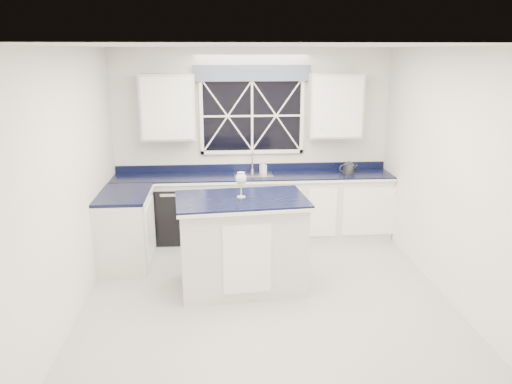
{
  "coord_description": "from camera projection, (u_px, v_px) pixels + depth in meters",
  "views": [
    {
      "loc": [
        -0.51,
        -4.96,
        2.66
      ],
      "look_at": [
        -0.09,
        0.4,
        1.13
      ],
      "focal_mm": 35.0,
      "sensor_mm": 36.0,
      "label": 1
    }
  ],
  "objects": [
    {
      "name": "ground",
      "position": [
        267.0,
        299.0,
        5.52
      ],
      "size": [
        4.5,
        4.5,
        0.0
      ],
      "primitive_type": "plane",
      "color": "#A6A6A2",
      "rests_on": "ground"
    },
    {
      "name": "back_wall",
      "position": [
        252.0,
        143.0,
        7.31
      ],
      "size": [
        4.0,
        0.1,
        2.7
      ],
      "primitive_type": "cube",
      "color": "white",
      "rests_on": "ground"
    },
    {
      "name": "base_cabinets",
      "position": [
        231.0,
        212.0,
        7.09
      ],
      "size": [
        3.99,
        1.6,
        0.9
      ],
      "color": "silver",
      "rests_on": "ground"
    },
    {
      "name": "countertop",
      "position": [
        253.0,
        176.0,
        7.14
      ],
      "size": [
        3.98,
        0.64,
        0.04
      ],
      "primitive_type": "cube",
      "color": "black",
      "rests_on": "base_cabinets"
    },
    {
      "name": "dishwasher",
      "position": [
        178.0,
        212.0,
        7.2
      ],
      "size": [
        0.6,
        0.58,
        0.82
      ],
      "primitive_type": "cube",
      "color": "black",
      "rests_on": "ground"
    },
    {
      "name": "window",
      "position": [
        252.0,
        110.0,
        7.13
      ],
      "size": [
        1.65,
        0.09,
        1.26
      ],
      "color": "black",
      "rests_on": "ground"
    },
    {
      "name": "upper_cabinets",
      "position": [
        253.0,
        106.0,
        7.0
      ],
      "size": [
        3.1,
        0.34,
        0.9
      ],
      "color": "silver",
      "rests_on": "ground"
    },
    {
      "name": "faucet",
      "position": [
        252.0,
        161.0,
        7.28
      ],
      "size": [
        0.05,
        0.2,
        0.3
      ],
      "color": "#B4B4B6",
      "rests_on": "countertop"
    },
    {
      "name": "island",
      "position": [
        242.0,
        243.0,
        5.69
      ],
      "size": [
        1.52,
        1.0,
        1.08
      ],
      "rotation": [
        0.0,
        0.0,
        0.09
      ],
      "color": "silver",
      "rests_on": "ground"
    },
    {
      "name": "rug",
      "position": [
        244.0,
        269.0,
        6.27
      ],
      "size": [
        1.24,
        0.76,
        0.02
      ],
      "rotation": [
        0.0,
        0.0,
        -0.01
      ],
      "color": "#AEAEA9",
      "rests_on": "ground"
    },
    {
      "name": "kettle",
      "position": [
        349.0,
        167.0,
        7.2
      ],
      "size": [
        0.27,
        0.17,
        0.19
      ],
      "rotation": [
        0.0,
        0.0,
        0.05
      ],
      "color": "#323235",
      "rests_on": "countertop"
    },
    {
      "name": "wine_glass",
      "position": [
        241.0,
        180.0,
        5.52
      ],
      "size": [
        0.12,
        0.12,
        0.29
      ],
      "color": "silver",
      "rests_on": "island"
    },
    {
      "name": "soap_bottle",
      "position": [
        263.0,
        167.0,
        7.23
      ],
      "size": [
        0.1,
        0.1,
        0.18
      ],
      "primitive_type": "imported",
      "rotation": [
        0.0,
        0.0,
        0.34
      ],
      "color": "silver",
      "rests_on": "countertop"
    }
  ]
}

